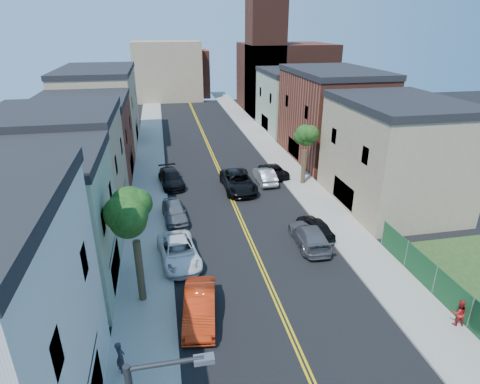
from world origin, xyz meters
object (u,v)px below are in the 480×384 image
black_car_right (315,226)px  pedestrian_left (120,357)px  white_pickup (179,252)px  silver_car_right (265,176)px  black_suv_lane (238,181)px  pedestrian_right (459,313)px  grey_car_right (310,235)px  red_sedan (200,307)px  black_car_left (171,178)px  dark_car_right_far (273,170)px  grey_car_left (175,212)px

black_car_right → pedestrian_left: pedestrian_left is taller
white_pickup → black_car_right: 10.86m
silver_car_right → black_suv_lane: bearing=23.4°
silver_car_right → pedestrian_right: size_ratio=2.92×
pedestrian_left → white_pickup: bearing=-34.2°
grey_car_right → pedestrian_left: size_ratio=3.09×
red_sedan → black_car_left: (-0.82, 20.57, -0.05)m
black_car_left → pedestrian_right: (14.60, -23.98, 0.17)m
pedestrian_right → grey_car_right: bearing=-51.4°
black_car_right → pedestrian_right: bearing=102.8°
red_sedan → white_pickup: 6.20m
dark_car_right_far → black_suv_lane: black_suv_lane is taller
pedestrian_right → grey_car_left: bearing=-34.9°
grey_car_right → pedestrian_left: (-12.98, -9.62, 0.24)m
black_car_right → grey_car_left: bearing=-29.7°
black_car_left → dark_car_right_far: bearing=-4.5°
white_pickup → grey_car_right: 9.76m
silver_car_right → dark_car_right_far: size_ratio=0.98×
grey_car_right → dark_car_right_far: 14.66m
silver_car_right → pedestrian_left: 25.98m
white_pickup → silver_car_right: (9.66, 13.32, -0.00)m
grey_car_right → black_car_left: bearing=-52.5°
grey_car_right → pedestrian_right: size_ratio=3.37×
black_car_right → red_sedan: bearing=32.4°
silver_car_right → black_suv_lane: (-3.11, -1.40, 0.12)m
grey_car_left → black_car_left: (0.00, 7.99, -0.03)m
dark_car_right_far → pedestrian_left: size_ratio=2.75×
pedestrian_right → red_sedan: bearing=-1.3°
black_car_right → pedestrian_right: size_ratio=2.66×
grey_car_right → pedestrian_left: pedestrian_left is taller
red_sedan → silver_car_right: red_sedan is taller
black_suv_lane → grey_car_left: bearing=-141.0°
dark_car_right_far → black_suv_lane: bearing=27.6°
red_sedan → grey_car_right: (8.93, 6.53, -0.04)m
pedestrian_left → black_suv_lane: bearing=-39.7°
white_pickup → pedestrian_right: size_ratio=3.47×
white_pickup → black_car_left: (0.00, 14.42, 0.01)m
grey_car_left → grey_car_right: grey_car_left is taller
grey_car_right → black_car_right: 1.67m
dark_car_right_far → black_car_right: bearing=81.9°
grey_car_right → black_suv_lane: 11.98m
white_pickup → grey_car_right: bearing=-4.4°
silver_car_right → black_car_right: bearing=94.5°
silver_car_right → black_suv_lane: black_suv_lane is taller
pedestrian_left → pedestrian_right: 17.83m
grey_car_left → dark_car_right_far: bearing=32.9°
red_sedan → pedestrian_left: pedestrian_left is taller
grey_car_right → red_sedan: bearing=38.9°
red_sedan → grey_car_left: 12.60m
red_sedan → grey_car_right: 11.06m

